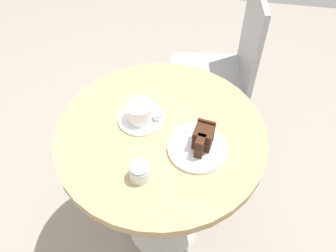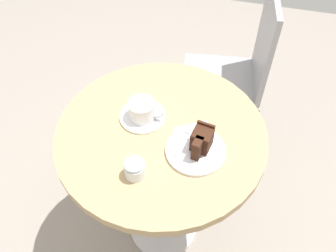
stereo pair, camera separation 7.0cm
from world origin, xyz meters
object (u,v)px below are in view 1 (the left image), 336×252
(coffee_cup, at_px, (140,111))
(cake_plate, at_px, (197,148))
(napkin, at_px, (197,135))
(cake_slice, at_px, (203,138))
(saucer, at_px, (141,118))
(cafe_chair, at_px, (228,64))
(teaspoon, at_px, (152,123))
(fork, at_px, (185,136))
(sugar_pot, at_px, (140,171))

(coffee_cup, height_order, cake_plate, coffee_cup)
(napkin, bearing_deg, cake_slice, -67.15)
(saucer, xyz_separation_m, cafe_chair, (0.30, 0.60, -0.21))
(teaspoon, height_order, cake_slice, cake_slice)
(cake_plate, height_order, fork, fork)
(fork, distance_m, sugar_pot, 0.20)
(coffee_cup, height_order, fork, coffee_cup)
(saucer, relative_size, napkin, 0.92)
(fork, xyz_separation_m, sugar_pot, (-0.11, -0.17, 0.02))
(fork, height_order, sugar_pot, sugar_pot)
(napkin, relative_size, cafe_chair, 0.19)
(cake_plate, height_order, sugar_pot, sugar_pot)
(cafe_chair, relative_size, sugar_pot, 14.29)
(cake_slice, relative_size, sugar_pot, 1.54)
(cafe_chair, bearing_deg, teaspoon, -29.82)
(sugar_pot, bearing_deg, coffee_cup, 101.53)
(cake_plate, bearing_deg, fork, 139.31)
(saucer, bearing_deg, fork, -20.31)
(cake_plate, xyz_separation_m, sugar_pot, (-0.16, -0.13, 0.03))
(coffee_cup, height_order, cake_slice, cake_slice)
(coffee_cup, xyz_separation_m, cafe_chair, (0.29, 0.60, -0.25))
(saucer, bearing_deg, napkin, -11.48)
(saucer, height_order, fork, fork)
(coffee_cup, bearing_deg, napkin, -10.60)
(teaspoon, height_order, cake_plate, teaspoon)
(teaspoon, relative_size, cake_slice, 0.94)
(coffee_cup, bearing_deg, cake_slice, -20.87)
(teaspoon, relative_size, sugar_pot, 1.44)
(fork, bearing_deg, saucer, 76.99)
(teaspoon, distance_m, cafe_chair, 0.70)
(cafe_chair, bearing_deg, coffee_cup, -33.81)
(teaspoon, bearing_deg, cake_plate, 66.84)
(coffee_cup, xyz_separation_m, sugar_pot, (0.05, -0.23, -0.01))
(coffee_cup, bearing_deg, cake_plate, -24.90)
(coffee_cup, distance_m, sugar_pot, 0.23)
(sugar_pot, bearing_deg, napkin, 50.68)
(teaspoon, relative_size, napkin, 0.53)
(fork, xyz_separation_m, napkin, (0.04, 0.02, -0.01))
(cake_plate, height_order, napkin, cake_plate)
(coffee_cup, xyz_separation_m, teaspoon, (0.04, -0.02, -0.03))
(fork, height_order, napkin, fork)
(cake_slice, bearing_deg, teaspoon, 159.73)
(sugar_pot, bearing_deg, fork, 55.81)
(coffee_cup, height_order, napkin, coffee_cup)
(sugar_pot, bearing_deg, teaspoon, 90.84)
(saucer, height_order, cake_slice, cake_slice)
(coffee_cup, distance_m, fork, 0.17)
(napkin, bearing_deg, cafe_chair, 81.73)
(fork, relative_size, sugar_pot, 2.13)
(saucer, distance_m, cake_slice, 0.24)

